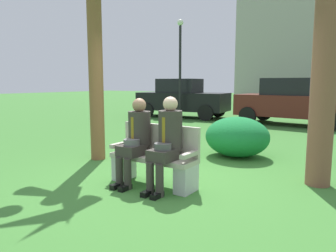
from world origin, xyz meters
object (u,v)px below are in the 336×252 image
building_backdrop (315,39)px  street_lamp (180,60)px  parked_car_far (292,102)px  seated_man_right (167,139)px  parked_car_near (182,98)px  seated_man_left (136,137)px  shrub_near_bench (237,137)px  park_bench (155,159)px

building_backdrop → street_lamp: bearing=-97.1°
parked_car_far → seated_man_right: bearing=-88.2°
seated_man_right → parked_car_near: bearing=120.3°
seated_man_left → shrub_near_bench: 2.65m
parked_car_far → building_backdrop: building_backdrop is taller
parked_car_near → street_lamp: (0.51, -0.99, 1.57)m
parked_car_near → street_lamp: bearing=-62.9°
parked_car_near → parked_car_far: same height
parked_car_near → park_bench: bearing=-60.9°
park_bench → parked_car_near: 9.47m
parked_car_near → building_backdrop: building_backdrop is taller
seated_man_left → park_bench: bearing=25.0°
parked_car_near → building_backdrop: (2.55, 15.43, 4.00)m
park_bench → street_lamp: (-4.09, 7.28, 2.01)m
parked_car_far → street_lamp: street_lamp is taller
seated_man_left → shrub_near_bench: seated_man_left is taller
seated_man_right → building_backdrop: size_ratio=0.12×
seated_man_right → parked_car_near: (-4.90, 8.39, 0.10)m
park_bench → seated_man_right: 0.47m
seated_man_right → parked_car_near: size_ratio=0.33×
parked_car_near → building_backdrop: size_ratio=0.37×
shrub_near_bench → parked_car_far: parked_car_far is taller
park_bench → parked_car_far: 8.25m
shrub_near_bench → street_lamp: bearing=132.3°
seated_man_right → street_lamp: size_ratio=0.34×
park_bench → shrub_near_bench: size_ratio=1.02×
street_lamp → parked_car_near: bearing=117.1°
seated_man_left → shrub_near_bench: bearing=77.2°
seated_man_left → parked_car_near: (-4.33, 8.39, 0.12)m
park_bench → shrub_near_bench: park_bench is taller
shrub_near_bench → building_backdrop: (-2.37, 21.26, 4.42)m
street_lamp → building_backdrop: building_backdrop is taller
seated_man_left → shrub_near_bench: (0.58, 2.56, -0.31)m
seated_man_left → parked_car_near: bearing=117.3°
seated_man_left → shrub_near_bench: size_ratio=0.98×
seated_man_right → shrub_near_bench: (0.02, 2.56, -0.33)m
seated_man_left → parked_car_far: size_ratio=0.32×
shrub_near_bench → building_backdrop: building_backdrop is taller
street_lamp → shrub_near_bench: bearing=-47.7°
seated_man_right → parked_car_far: 8.36m
parked_car_far → shrub_near_bench: bearing=-87.2°
park_bench → street_lamp: 8.59m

